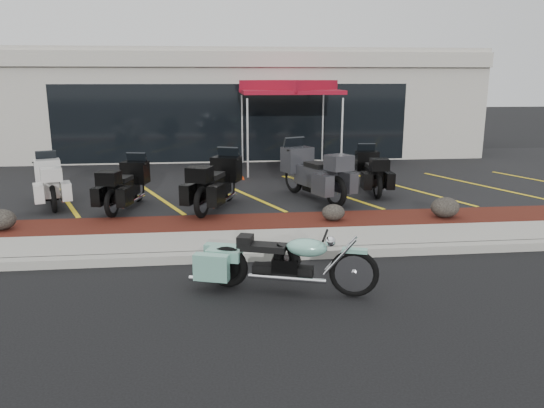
{
  "coord_description": "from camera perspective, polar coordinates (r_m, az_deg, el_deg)",
  "views": [
    {
      "loc": [
        -0.68,
        -7.64,
        3.04
      ],
      "look_at": [
        0.29,
        1.2,
        0.89
      ],
      "focal_mm": 35.0,
      "sensor_mm": 36.0,
      "label": 1
    }
  ],
  "objects": [
    {
      "name": "hero_cruiser",
      "position": [
        7.52,
        8.83,
        -6.64
      ],
      "size": [
        2.69,
        1.45,
        0.92
      ],
      "primitive_type": null,
      "rotation": [
        0.0,
        0.0,
        -0.32
      ],
      "color": "#77BAA5",
      "rests_on": "ground"
    },
    {
      "name": "ground",
      "position": [
        8.25,
        -1.13,
        -8.05
      ],
      "size": [
        90.0,
        90.0,
        0.0
      ],
      "primitive_type": "plane",
      "color": "black",
      "rests_on": "ground"
    },
    {
      "name": "touring_grey",
      "position": [
        13.39,
        2.39,
        4.2
      ],
      "size": [
        1.83,
        2.62,
        1.43
      ],
      "primitive_type": null,
      "rotation": [
        0.0,
        0.0,
        1.98
      ],
      "color": "#313237",
      "rests_on": "upper_lot"
    },
    {
      "name": "touring_white",
      "position": [
        13.81,
        -22.98,
        2.89
      ],
      "size": [
        1.4,
        2.17,
        1.18
      ],
      "primitive_type": null,
      "rotation": [
        0.0,
        0.0,
        1.91
      ],
      "color": "silver",
      "rests_on": "upper_lot"
    },
    {
      "name": "touring_black_front",
      "position": [
        12.84,
        -14.27,
        2.82
      ],
      "size": [
        1.23,
        2.15,
        1.18
      ],
      "primitive_type": null,
      "rotation": [
        0.0,
        0.0,
        1.33
      ],
      "color": "black",
      "rests_on": "upper_lot"
    },
    {
      "name": "mulch_bed",
      "position": [
        10.87,
        -2.48,
        -2.24
      ],
      "size": [
        24.0,
        1.2,
        0.16
      ],
      "primitive_type": "cube",
      "color": "#33110B",
      "rests_on": "ground"
    },
    {
      "name": "popup_canopy",
      "position": [
        16.89,
        1.82,
        12.31
      ],
      "size": [
        3.09,
        3.09,
        2.78
      ],
      "rotation": [
        0.0,
        0.0,
        -0.03
      ],
      "color": "silver",
      "rests_on": "upper_lot"
    },
    {
      "name": "boulder_mid",
      "position": [
        10.93,
        6.62,
        -0.9
      ],
      "size": [
        0.47,
        0.39,
        0.34
      ],
      "primitive_type": "ellipsoid",
      "color": "black",
      "rests_on": "mulch_bed"
    },
    {
      "name": "curb",
      "position": [
        9.06,
        -1.65,
        -5.52
      ],
      "size": [
        24.0,
        0.25,
        0.15
      ],
      "primitive_type": "cube",
      "color": "gray",
      "rests_on": "ground"
    },
    {
      "name": "upper_lot",
      "position": [
        16.13,
        -3.79,
        2.94
      ],
      "size": [
        26.0,
        9.6,
        0.15
      ],
      "primitive_type": "cube",
      "color": "black",
      "rests_on": "ground"
    },
    {
      "name": "traffic_cone",
      "position": [
        15.38,
        -3.74,
        3.57
      ],
      "size": [
        0.4,
        0.4,
        0.46
      ],
      "primitive_type": "cone",
      "rotation": [
        0.0,
        0.0,
        0.14
      ],
      "color": "red",
      "rests_on": "upper_lot"
    },
    {
      "name": "touring_black_mid",
      "position": [
        12.53,
        -4.71,
        3.22
      ],
      "size": [
        1.62,
        2.39,
        1.3
      ],
      "primitive_type": null,
      "rotation": [
        0.0,
        0.0,
        1.19
      ],
      "color": "black",
      "rests_on": "upper_lot"
    },
    {
      "name": "boulder_right",
      "position": [
        11.66,
        18.12,
        -0.34
      ],
      "size": [
        0.6,
        0.5,
        0.43
      ],
      "primitive_type": "ellipsoid",
      "color": "black",
      "rests_on": "mulch_bed"
    },
    {
      "name": "boulder_left",
      "position": [
        11.44,
        -27.15,
        -1.5
      ],
      "size": [
        0.57,
        0.47,
        0.4
      ],
      "primitive_type": "ellipsoid",
      "color": "black",
      "rests_on": "mulch_bed"
    },
    {
      "name": "touring_black_rear",
      "position": [
        14.37,
        10.04,
        4.14
      ],
      "size": [
        0.92,
        2.07,
        1.18
      ],
      "primitive_type": null,
      "rotation": [
        0.0,
        0.0,
        1.49
      ],
      "color": "black",
      "rests_on": "upper_lot"
    },
    {
      "name": "dealership_building",
      "position": [
        22.14,
        -4.63,
        10.84
      ],
      "size": [
        18.0,
        8.16,
        4.0
      ],
      "color": "#AAA499",
      "rests_on": "ground"
    },
    {
      "name": "sidewalk",
      "position": [
        9.73,
        -1.99,
        -4.18
      ],
      "size": [
        24.0,
        1.2,
        0.15
      ],
      "primitive_type": "cube",
      "color": "gray",
      "rests_on": "ground"
    }
  ]
}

